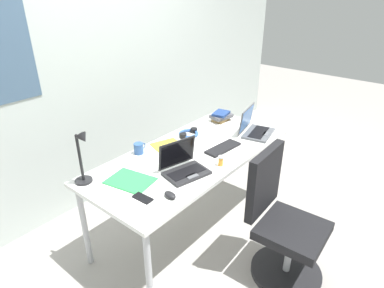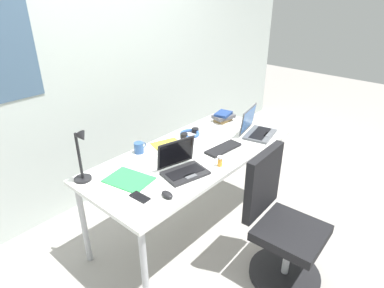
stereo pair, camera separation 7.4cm
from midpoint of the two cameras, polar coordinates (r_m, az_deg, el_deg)
name	(u,v)px [view 1 (the left image)]	position (r m, az deg, el deg)	size (l,w,h in m)	color
ground_plane	(192,225)	(3.09, -0.70, -13.73)	(12.00, 12.00, 0.00)	gray
wall_back	(99,63)	(3.26, -16.26, 13.16)	(6.00, 0.13, 2.60)	#B2BCB7
desk	(192,159)	(2.70, -0.78, -2.60)	(1.80, 0.80, 0.74)	white
desk_lamp	(83,158)	(2.32, -19.12, -2.31)	(0.12, 0.18, 0.40)	black
laptop_near_lamp	(184,167)	(2.39, -2.33, -3.94)	(0.35, 0.31, 0.23)	#232326
laptop_back_left	(255,129)	(3.03, 10.03, 2.60)	(0.37, 0.31, 0.24)	#515459
external_keyboard	(223,148)	(2.74, 4.56, -0.69)	(0.33, 0.12, 0.02)	black
computer_mouse	(170,195)	(2.16, -4.78, -8.72)	(0.06, 0.10, 0.03)	black
cell_phone	(143,198)	(2.17, -9.44, -9.14)	(0.06, 0.14, 0.01)	black
headphones	(189,133)	(2.97, -1.29, 1.83)	(0.21, 0.18, 0.04)	#335999
pill_bottle	(221,161)	(2.48, 4.11, -2.88)	(0.04, 0.04, 0.08)	gold
book_stack	(221,116)	(3.28, 4.37, 4.75)	(0.23, 0.18, 0.09)	brown
paper_folder_by_keyboard	(130,181)	(2.36, -11.43, -6.20)	(0.23, 0.31, 0.01)	green
paper_folder_far_corner	(170,148)	(2.75, -4.53, -0.68)	(0.23, 0.31, 0.01)	gold
coffee_mug	(139,148)	(2.69, -9.88, -0.76)	(0.11, 0.08, 0.09)	#2D518C
office_chair	(282,228)	(2.53, 14.29, -13.78)	(0.52, 0.55, 0.97)	black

